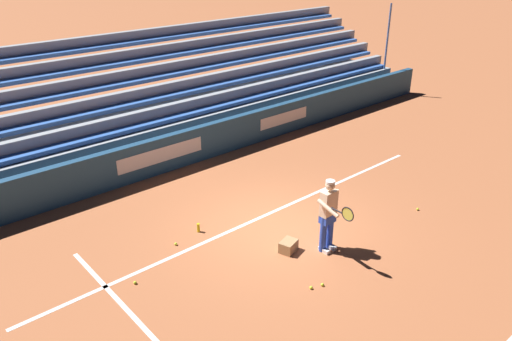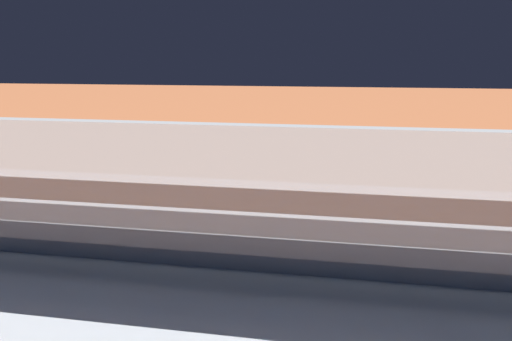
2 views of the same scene
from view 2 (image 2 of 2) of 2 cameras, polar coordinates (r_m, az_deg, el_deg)
name	(u,v)px [view 2 (image 2 of 2)]	position (r m, az deg, el deg)	size (l,w,h in m)	color
ground_plane	(232,237)	(15.77, -1.89, -5.30)	(160.00, 160.00, 0.00)	#B7663D
court_baseline_white	(226,242)	(15.30, -2.44, -5.74)	(12.00, 0.10, 0.01)	white
court_sideline_white	(429,210)	(19.01, 13.68, -3.06)	(0.10, 12.00, 0.01)	white
court_service_line_white	(287,191)	(20.96, 2.49, -1.69)	(8.22, 0.10, 0.01)	white
back_wall_sponsor_board	(152,269)	(11.62, -8.35, -7.83)	(24.61, 0.25, 1.10)	navy
bleacher_stand	(67,311)	(9.32, -14.88, -10.77)	(23.38, 4.00, 3.85)	#9EA3A8
tennis_player	(242,184)	(17.06, -1.14, -1.12)	(0.58, 0.99, 1.71)	blue
ball_box_cardboard	(264,222)	(16.55, 0.65, -4.14)	(0.40, 0.30, 0.26)	#A87F51
tennis_ball_midcourt	(326,252)	(14.48, 5.66, -6.51)	(0.07, 0.07, 0.07)	#CCE533
tennis_ball_on_baseline	(381,210)	(18.56, 10.00, -3.13)	(0.07, 0.07, 0.07)	#CCE533
tennis_ball_far_right	(399,249)	(14.96, 11.34, -6.14)	(0.07, 0.07, 0.07)	#CCE533
tennis_ball_stray_back	(130,209)	(18.63, -10.04, -3.09)	(0.07, 0.07, 0.07)	#CCE533
tennis_ball_far_left	(291,215)	(17.76, 2.79, -3.56)	(0.07, 0.07, 0.07)	#CCE533
tennis_ball_toward_net	(299,216)	(17.63, 3.50, -3.66)	(0.07, 0.07, 0.07)	#CCE533
water_bottle	(290,248)	(14.46, 2.75, -6.18)	(0.07, 0.07, 0.22)	yellow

